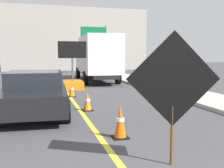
{
  "coord_description": "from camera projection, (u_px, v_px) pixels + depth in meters",
  "views": [
    {
      "loc": [
        -1.31,
        -1.25,
        1.92
      ],
      "look_at": [
        0.35,
        4.72,
        1.23
      ],
      "focal_mm": 41.76,
      "sensor_mm": 36.0,
      "label": 1
    }
  ],
  "objects": [
    {
      "name": "pickup_car",
      "position": [
        35.0,
        92.0,
        8.67
      ],
      "size": [
        2.31,
        4.72,
        1.38
      ],
      "color": "black",
      "rests_on": "ground"
    },
    {
      "name": "lane_center_stripe",
      "position": [
        88.0,
        122.0,
        7.51
      ],
      "size": [
        0.14,
        36.0,
        0.01
      ],
      "primitive_type": "cube",
      "color": "yellow",
      "rests_on": "ground"
    },
    {
      "name": "traffic_cone_mid_lane",
      "position": [
        87.0,
        102.0,
        9.05
      ],
      "size": [
        0.36,
        0.36,
        0.63
      ],
      "color": "black",
      "rests_on": "ground"
    },
    {
      "name": "roadwork_sign",
      "position": [
        173.0,
        82.0,
        4.42
      ],
      "size": [
        1.61,
        0.34,
        2.33
      ],
      "color": "#593819",
      "rests_on": "ground"
    },
    {
      "name": "arrow_board_trailer",
      "position": [
        73.0,
        80.0,
        14.94
      ],
      "size": [
        1.6,
        1.84,
        2.7
      ],
      "color": "orange",
      "rests_on": "ground"
    },
    {
      "name": "box_truck",
      "position": [
        97.0,
        57.0,
        19.09
      ],
      "size": [
        2.72,
        7.96,
        3.22
      ],
      "color": "black",
      "rests_on": "ground"
    },
    {
      "name": "traffic_cone_near_sign",
      "position": [
        120.0,
        122.0,
        6.03
      ],
      "size": [
        0.36,
        0.36,
        0.76
      ],
      "color": "black",
      "rests_on": "ground"
    },
    {
      "name": "far_building_block",
      "position": [
        73.0,
        41.0,
        37.11
      ],
      "size": [
        18.35,
        9.61,
        7.91
      ],
      "primitive_type": "cube",
      "color": "gray",
      "rests_on": "ground"
    },
    {
      "name": "traffic_cone_far_lane",
      "position": [
        72.0,
        90.0,
        12.06
      ],
      "size": [
        0.36,
        0.36,
        0.65
      ],
      "color": "black",
      "rests_on": "ground"
    },
    {
      "name": "highway_guide_sign",
      "position": [
        99.0,
        41.0,
        26.88
      ],
      "size": [
        2.79,
        0.19,
        5.0
      ],
      "color": "gray",
      "rests_on": "ground"
    }
  ]
}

